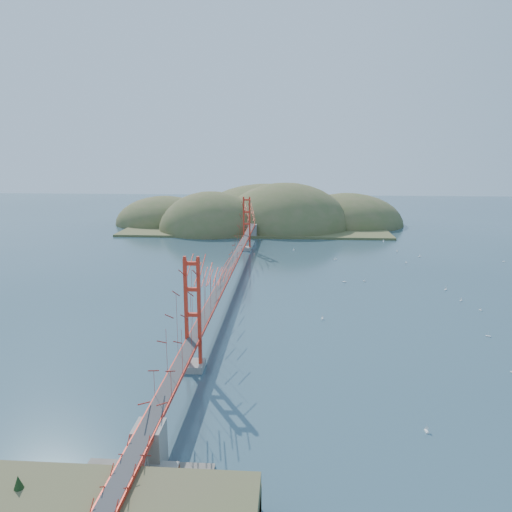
# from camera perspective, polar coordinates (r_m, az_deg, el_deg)

# --- Properties ---
(ground) EXTENTS (320.00, 320.00, 0.00)m
(ground) POSITION_cam_1_polar(r_m,az_deg,el_deg) (80.00, -2.97, -3.65)
(ground) COLOR #294553
(ground) RESTS_ON ground
(bridge) EXTENTS (2.20, 94.40, 12.00)m
(bridge) POSITION_cam_1_polar(r_m,az_deg,el_deg) (78.54, -3.01, 1.31)
(bridge) COLOR gray
(bridge) RESTS_ON ground
(approach_viaduct) EXTENTS (1.40, 12.00, 3.38)m
(approach_viaduct) POSITION_cam_1_polar(r_m,az_deg,el_deg) (32.63, -15.26, -24.71)
(approach_viaduct) COLOR #B52214
(approach_viaduct) RESTS_ON ground
(promontory) EXTENTS (9.00, 6.00, 0.24)m
(promontory) POSITION_cam_1_polar(r_m,az_deg,el_deg) (36.64, -13.12, -24.65)
(promontory) COLOR #59544C
(promontory) RESTS_ON ground
(fort) EXTENTS (3.70, 2.30, 1.75)m
(fort) POSITION_cam_1_polar(r_m,az_deg,el_deg) (36.76, -12.17, -23.41)
(fort) COLOR brown
(fort) RESTS_ON ground
(far_headlands) EXTENTS (84.00, 58.00, 25.00)m
(far_headlands) POSITION_cam_1_polar(r_m,az_deg,el_deg) (146.68, 1.14, 3.69)
(far_headlands) COLOR brown
(far_headlands) RESTS_ON ground
(sailboat_12) EXTENTS (0.61, 0.49, 0.71)m
(sailboat_12) POSITION_cam_1_polar(r_m,az_deg,el_deg) (100.85, 9.04, -0.34)
(sailboat_12) COLOR white
(sailboat_12) RESTS_ON ground
(sailboat_7) EXTENTS (0.59, 0.53, 0.67)m
(sailboat_7) POSITION_cam_1_polar(r_m,az_deg,el_deg) (107.58, 18.19, -0.02)
(sailboat_7) COLOR white
(sailboat_7) RESTS_ON ground
(sailboat_5) EXTENTS (0.49, 0.49, 0.55)m
(sailboat_5) POSITION_cam_1_polar(r_m,az_deg,el_deg) (75.61, 24.28, -5.60)
(sailboat_5) COLOR white
(sailboat_5) RESTS_ON ground
(sailboat_4) EXTENTS (0.58, 0.58, 0.61)m
(sailboat_4) POSITION_cam_1_polar(r_m,az_deg,el_deg) (100.81, 16.78, -0.73)
(sailboat_4) COLOR white
(sailboat_4) RESTS_ON ground
(sailboat_17) EXTENTS (0.51, 0.50, 0.58)m
(sailboat_17) POSITION_cam_1_polar(r_m,az_deg,el_deg) (109.03, 26.47, -0.55)
(sailboat_17) COLOR white
(sailboat_17) RESTS_ON ground
(sailboat_15) EXTENTS (0.46, 0.56, 0.66)m
(sailboat_15) POSITION_cam_1_polar(r_m,az_deg,el_deg) (122.32, 14.36, 1.64)
(sailboat_15) COLOR white
(sailboat_15) RESTS_ON ground
(sailboat_9) EXTENTS (0.67, 0.67, 0.71)m
(sailboat_9) POSITION_cam_1_polar(r_m,az_deg,el_deg) (84.10, 20.85, -3.55)
(sailboat_9) COLOR white
(sailboat_9) RESTS_ON ground
(sailboat_1) EXTENTS (0.58, 0.58, 0.61)m
(sailboat_1) POSITION_cam_1_polar(r_m,az_deg,el_deg) (85.50, 12.29, -2.77)
(sailboat_1) COLOR white
(sailboat_1) RESTS_ON ground
(sailboat_8) EXTENTS (0.63, 0.63, 0.66)m
(sailboat_8) POSITION_cam_1_polar(r_m,az_deg,el_deg) (111.65, 15.82, 0.57)
(sailboat_8) COLOR white
(sailboat_8) RESTS_ON ground
(sailboat_16) EXTENTS (0.69, 0.69, 0.74)m
(sailboat_16) POSITION_cam_1_polar(r_m,az_deg,el_deg) (84.36, 10.07, -2.87)
(sailboat_16) COLOR white
(sailboat_16) RESTS_ON ground
(sailboat_3) EXTENTS (0.51, 0.51, 0.55)m
(sailboat_3) POSITION_cam_1_polar(r_m,az_deg,el_deg) (109.18, 4.33, 0.73)
(sailboat_3) COLOR white
(sailboat_3) RESTS_ON ground
(sailboat_2) EXTENTS (0.56, 0.56, 0.62)m
(sailboat_2) POSITION_cam_1_polar(r_m,az_deg,el_deg) (65.93, 25.00, -8.23)
(sailboat_2) COLOR white
(sailboat_2) RESTS_ON ground
(sailboat_10) EXTENTS (0.49, 0.58, 0.67)m
(sailboat_10) POSITION_cam_1_polar(r_m,az_deg,el_deg) (43.76, 18.91, -18.32)
(sailboat_10) COLOR white
(sailboat_10) RESTS_ON ground
(sailboat_0) EXTENTS (0.46, 0.57, 0.67)m
(sailboat_0) POSITION_cam_1_polar(r_m,az_deg,el_deg) (66.22, 7.60, -7.04)
(sailboat_0) COLOR white
(sailboat_0) RESTS_ON ground
(sailboat_13) EXTENTS (0.60, 0.60, 0.63)m
(sailboat_13) POSITION_cam_1_polar(r_m,az_deg,el_deg) (79.09, 22.38, -4.67)
(sailboat_13) COLOR white
(sailboat_13) RESTS_ON ground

